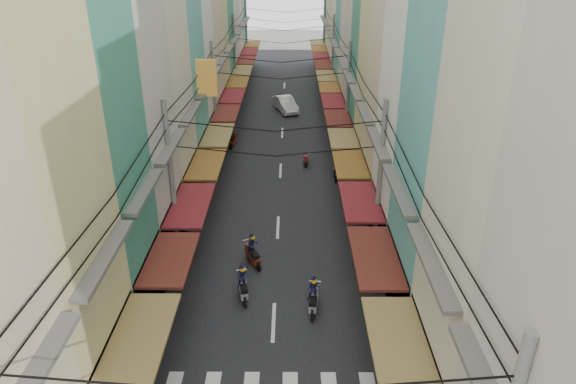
{
  "coord_description": "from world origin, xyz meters",
  "views": [
    {
      "loc": [
        0.69,
        -18.97,
        14.27
      ],
      "look_at": [
        0.57,
        5.09,
        2.65
      ],
      "focal_mm": 32.0,
      "sensor_mm": 36.0,
      "label": 1
    }
  ],
  "objects_px": {
    "white_car": "(286,111)",
    "traffic_sign": "(407,316)",
    "bicycle": "(450,339)",
    "market_umbrella": "(490,382)"
  },
  "relations": [
    {
      "from": "market_umbrella",
      "to": "traffic_sign",
      "type": "bearing_deg",
      "value": 119.04
    },
    {
      "from": "white_car",
      "to": "traffic_sign",
      "type": "distance_m",
      "value": 32.52
    },
    {
      "from": "white_car",
      "to": "bicycle",
      "type": "xyz_separation_m",
      "value": [
        6.87,
        -31.28,
        0.0
      ]
    },
    {
      "from": "white_car",
      "to": "market_umbrella",
      "type": "height_order",
      "value": "market_umbrella"
    },
    {
      "from": "traffic_sign",
      "to": "market_umbrella",
      "type": "bearing_deg",
      "value": -60.96
    },
    {
      "from": "white_car",
      "to": "market_umbrella",
      "type": "distance_m",
      "value": 36.15
    },
    {
      "from": "white_car",
      "to": "bicycle",
      "type": "bearing_deg",
      "value": -95.76
    },
    {
      "from": "white_car",
      "to": "traffic_sign",
      "type": "bearing_deg",
      "value": -99.63
    },
    {
      "from": "white_car",
      "to": "traffic_sign",
      "type": "relative_size",
      "value": 1.88
    },
    {
      "from": "bicycle",
      "to": "white_car",
      "type": "bearing_deg",
      "value": 16.73
    }
  ]
}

